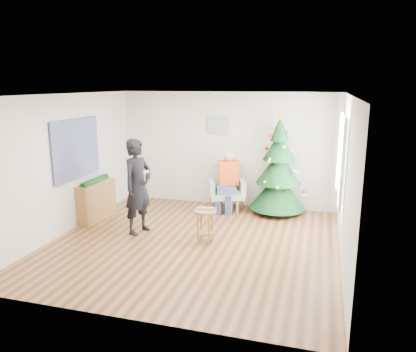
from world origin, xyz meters
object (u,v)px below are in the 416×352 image
(stool, at_px, (205,226))
(console, at_px, (96,201))
(standing_man, at_px, (138,187))
(christmas_tree, at_px, (278,169))
(armchair, at_px, (227,194))

(stool, bearing_deg, console, 167.15)
(stool, xyz_separation_m, standing_man, (-1.35, 0.15, 0.59))
(christmas_tree, height_order, stool, christmas_tree)
(standing_man, xyz_separation_m, console, (-1.17, 0.42, -0.50))
(standing_man, relative_size, console, 1.80)
(standing_man, bearing_deg, armchair, -17.06)
(armchair, height_order, console, armchair)
(stool, height_order, console, console)
(stool, relative_size, console, 0.61)
(console, bearing_deg, standing_man, -14.59)
(stool, xyz_separation_m, armchair, (-0.07, 1.98, 0.06))
(stool, bearing_deg, armchair, 92.11)
(console, bearing_deg, armchair, 35.06)
(armchair, bearing_deg, stool, -106.49)
(armchair, height_order, standing_man, standing_man)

